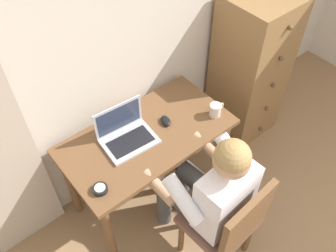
{
  "coord_description": "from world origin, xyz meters",
  "views": [
    {
      "loc": [
        -1.31,
        0.53,
        2.58
      ],
      "look_at": [
        -0.32,
        1.72,
        0.84
      ],
      "focal_mm": 39.02,
      "sensor_mm": 36.0,
      "label": 1
    }
  ],
  "objects_px": {
    "desk": "(148,146)",
    "coffee_mug": "(215,110)",
    "person_seated": "(209,189)",
    "laptop": "(126,133)",
    "computer_mouse": "(166,121)",
    "desk_clock": "(100,189)",
    "chair": "(228,223)",
    "dresser": "(250,70)"
  },
  "relations": [
    {
      "from": "desk",
      "to": "coffee_mug",
      "type": "distance_m",
      "value": 0.53
    },
    {
      "from": "person_seated",
      "to": "laptop",
      "type": "bearing_deg",
      "value": 106.71
    },
    {
      "from": "desk",
      "to": "person_seated",
      "type": "relative_size",
      "value": 0.95
    },
    {
      "from": "person_seated",
      "to": "computer_mouse",
      "type": "distance_m",
      "value": 0.56
    },
    {
      "from": "laptop",
      "to": "desk_clock",
      "type": "relative_size",
      "value": 3.99
    },
    {
      "from": "desk_clock",
      "to": "coffee_mug",
      "type": "relative_size",
      "value": 0.75
    },
    {
      "from": "laptop",
      "to": "desk_clock",
      "type": "xyz_separation_m",
      "value": [
        -0.35,
        -0.23,
        -0.04
      ]
    },
    {
      "from": "chair",
      "to": "person_seated",
      "type": "bearing_deg",
      "value": 93.19
    },
    {
      "from": "laptop",
      "to": "desk",
      "type": "bearing_deg",
      "value": -25.97
    },
    {
      "from": "chair",
      "to": "computer_mouse",
      "type": "xyz_separation_m",
      "value": [
        0.1,
        0.73,
        0.26
      ]
    },
    {
      "from": "dresser",
      "to": "coffee_mug",
      "type": "xyz_separation_m",
      "value": [
        -0.65,
        -0.24,
        0.14
      ]
    },
    {
      "from": "desk",
      "to": "person_seated",
      "type": "xyz_separation_m",
      "value": [
        0.06,
        -0.54,
        0.05
      ]
    },
    {
      "from": "computer_mouse",
      "to": "chair",
      "type": "bearing_deg",
      "value": -80.99
    },
    {
      "from": "desk_clock",
      "to": "person_seated",
      "type": "bearing_deg",
      "value": -35.18
    },
    {
      "from": "dresser",
      "to": "person_seated",
      "type": "bearing_deg",
      "value": -149.84
    },
    {
      "from": "person_seated",
      "to": "dresser",
      "type": "bearing_deg",
      "value": 30.16
    },
    {
      "from": "person_seated",
      "to": "coffee_mug",
      "type": "bearing_deg",
      "value": 42.36
    },
    {
      "from": "laptop",
      "to": "person_seated",
      "type": "bearing_deg",
      "value": -73.29
    },
    {
      "from": "coffee_mug",
      "to": "laptop",
      "type": "bearing_deg",
      "value": 160.05
    },
    {
      "from": "dresser",
      "to": "desk_clock",
      "type": "xyz_separation_m",
      "value": [
        -1.59,
        -0.25,
        0.1
      ]
    },
    {
      "from": "person_seated",
      "to": "desk_clock",
      "type": "relative_size",
      "value": 13.4
    },
    {
      "from": "desk",
      "to": "dresser",
      "type": "distance_m",
      "value": 1.13
    },
    {
      "from": "chair",
      "to": "laptop",
      "type": "distance_m",
      "value": 0.86
    },
    {
      "from": "desk",
      "to": "person_seated",
      "type": "distance_m",
      "value": 0.55
    },
    {
      "from": "desk_clock",
      "to": "coffee_mug",
      "type": "distance_m",
      "value": 0.95
    },
    {
      "from": "person_seated",
      "to": "desk_clock",
      "type": "height_order",
      "value": "person_seated"
    },
    {
      "from": "dresser",
      "to": "computer_mouse",
      "type": "bearing_deg",
      "value": -175.45
    },
    {
      "from": "chair",
      "to": "computer_mouse",
      "type": "distance_m",
      "value": 0.78
    },
    {
      "from": "coffee_mug",
      "to": "desk",
      "type": "bearing_deg",
      "value": 161.68
    },
    {
      "from": "laptop",
      "to": "dresser",
      "type": "bearing_deg",
      "value": 0.97
    },
    {
      "from": "desk",
      "to": "chair",
      "type": "relative_size",
      "value": 1.3
    },
    {
      "from": "dresser",
      "to": "chair",
      "type": "height_order",
      "value": "dresser"
    },
    {
      "from": "chair",
      "to": "laptop",
      "type": "height_order",
      "value": "laptop"
    },
    {
      "from": "person_seated",
      "to": "desk_clock",
      "type": "xyz_separation_m",
      "value": [
        -0.53,
        0.37,
        0.08
      ]
    },
    {
      "from": "person_seated",
      "to": "chair",
      "type": "bearing_deg",
      "value": -86.81
    },
    {
      "from": "person_seated",
      "to": "computer_mouse",
      "type": "bearing_deg",
      "value": 78.73
    },
    {
      "from": "computer_mouse",
      "to": "desk_clock",
      "type": "bearing_deg",
      "value": -148.13
    },
    {
      "from": "laptop",
      "to": "desk_clock",
      "type": "height_order",
      "value": "laptop"
    },
    {
      "from": "desk",
      "to": "person_seated",
      "type": "height_order",
      "value": "person_seated"
    },
    {
      "from": "laptop",
      "to": "computer_mouse",
      "type": "bearing_deg",
      "value": -10.82
    },
    {
      "from": "computer_mouse",
      "to": "desk_clock",
      "type": "distance_m",
      "value": 0.66
    },
    {
      "from": "dresser",
      "to": "person_seated",
      "type": "height_order",
      "value": "dresser"
    }
  ]
}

